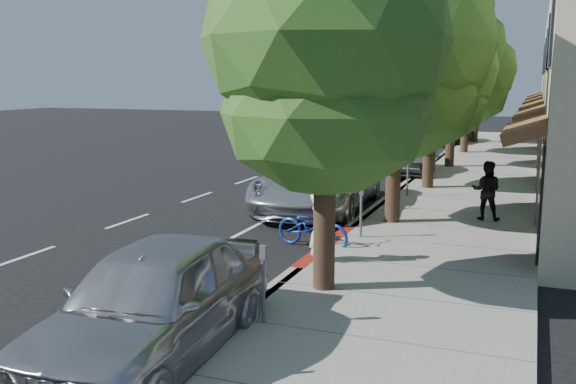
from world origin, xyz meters
The scene contains 18 objects.
ground centered at (0.00, 0.00, 0.00)m, with size 120.00×120.00×0.00m, color black.
sidewalk centered at (2.30, 8.00, 0.07)m, with size 4.60×56.00×0.15m, color gray.
curb centered at (0.00, 8.00, 0.07)m, with size 0.30×56.00×0.15m, color #9E998E.
curb_red_segment centered at (0.00, 1.00, 0.07)m, with size 0.32×4.00×0.15m, color maroon.
street_tree_0 centered at (0.90, -2.00, 4.53)m, with size 4.42×4.42×7.31m.
street_tree_1 centered at (0.90, 4.00, 4.77)m, with size 5.21×5.21×7.87m.
street_tree_2 centered at (0.90, 10.00, 4.22)m, with size 4.61×4.61×6.97m.
street_tree_3 centered at (0.90, 16.00, 5.30)m, with size 4.38×4.38×8.33m.
street_tree_4 centered at (0.90, 22.00, 4.37)m, with size 5.09×5.09×7.31m.
street_tree_5 centered at (0.90, 28.00, 4.27)m, with size 4.35×4.35×6.95m.
cyclist centered at (0.25, -0.30, 0.83)m, with size 0.60×0.40×1.65m, color white.
bicycle centered at (-0.40, 1.14, 0.51)m, with size 0.68×1.95×1.02m, color #162E98.
silver_suv centered at (-1.73, 5.50, 0.88)m, with size 2.93×6.36×1.77m, color silver.
dark_sedan centered at (-0.50, 13.78, 0.70)m, with size 1.49×4.27×1.41m, color #222628.
white_pickup centered at (-2.20, 17.93, 0.72)m, with size 2.01×4.96×1.44m, color white.
dark_suv_far centered at (-0.50, 27.50, 0.81)m, with size 1.90×4.73×1.61m, color black.
near_car_a centered at (-0.50, -5.50, 0.86)m, with size 2.03×5.05×1.72m, color #B4B4B9.
pedestrian centered at (3.24, 5.17, 0.96)m, with size 0.79×0.61×1.62m, color black.
Camera 1 is at (4.39, -12.85, 3.95)m, focal length 40.00 mm.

